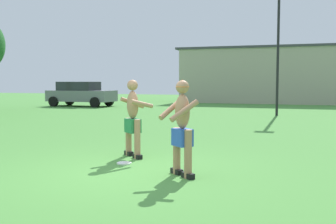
{
  "coord_description": "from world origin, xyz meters",
  "views": [
    {
      "loc": [
        2.81,
        -6.27,
        1.59
      ],
      "look_at": [
        0.24,
        1.56,
        0.96
      ],
      "focal_mm": 42.62,
      "sensor_mm": 36.0,
      "label": 1
    }
  ],
  "objects_px": {
    "player_with_cap": "(182,124)",
    "player_in_green": "(133,117)",
    "frisbee": "(124,163)",
    "car_gray_near_post": "(81,93)",
    "lamp_post": "(278,36)"
  },
  "relations": [
    {
      "from": "player_in_green",
      "to": "lamp_post",
      "type": "relative_size",
      "value": 0.27
    },
    {
      "from": "player_with_cap",
      "to": "lamp_post",
      "type": "relative_size",
      "value": 0.27
    },
    {
      "from": "player_in_green",
      "to": "lamp_post",
      "type": "xyz_separation_m",
      "value": [
        2.34,
        11.49,
        2.83
      ]
    },
    {
      "from": "frisbee",
      "to": "lamp_post",
      "type": "relative_size",
      "value": 0.05
    },
    {
      "from": "player_with_cap",
      "to": "car_gray_near_post",
      "type": "relative_size",
      "value": 0.37
    },
    {
      "from": "frisbee",
      "to": "lamp_post",
      "type": "height_order",
      "value": "lamp_post"
    },
    {
      "from": "player_with_cap",
      "to": "frisbee",
      "type": "height_order",
      "value": "player_with_cap"
    },
    {
      "from": "player_with_cap",
      "to": "player_in_green",
      "type": "relative_size",
      "value": 1.0
    },
    {
      "from": "player_with_cap",
      "to": "player_in_green",
      "type": "xyz_separation_m",
      "value": [
        -1.46,
        1.33,
        -0.03
      ]
    },
    {
      "from": "player_in_green",
      "to": "frisbee",
      "type": "height_order",
      "value": "player_in_green"
    },
    {
      "from": "player_with_cap",
      "to": "player_in_green",
      "type": "distance_m",
      "value": 1.97
    },
    {
      "from": "player_with_cap",
      "to": "lamp_post",
      "type": "distance_m",
      "value": 13.15
    },
    {
      "from": "car_gray_near_post",
      "to": "lamp_post",
      "type": "height_order",
      "value": "lamp_post"
    },
    {
      "from": "frisbee",
      "to": "car_gray_near_post",
      "type": "bearing_deg",
      "value": 123.0
    },
    {
      "from": "player_with_cap",
      "to": "player_in_green",
      "type": "height_order",
      "value": "player_in_green"
    }
  ]
}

